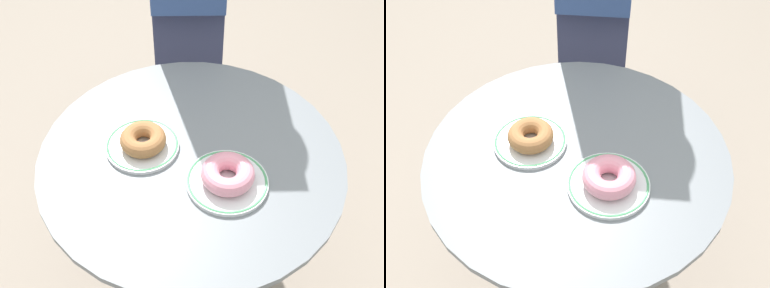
% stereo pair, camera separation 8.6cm
% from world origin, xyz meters
% --- Properties ---
extents(cafe_table, '(0.74, 0.74, 0.75)m').
position_xyz_m(cafe_table, '(0.00, 0.00, 0.54)').
color(cafe_table, slate).
rests_on(cafe_table, ground).
extents(plate_left, '(0.18, 0.18, 0.01)m').
position_xyz_m(plate_left, '(-0.11, -0.04, 0.76)').
color(plate_left, white).
rests_on(plate_left, cafe_table).
extents(plate_right, '(0.19, 0.19, 0.01)m').
position_xyz_m(plate_right, '(0.11, -0.04, 0.76)').
color(plate_right, white).
rests_on(plate_right, cafe_table).
extents(donut_cinnamon, '(0.15, 0.15, 0.04)m').
position_xyz_m(donut_cinnamon, '(-0.11, -0.04, 0.79)').
color(donut_cinnamon, '#A36B3D').
rests_on(donut_cinnamon, plate_left).
extents(donut_pink_frosted, '(0.16, 0.16, 0.04)m').
position_xyz_m(donut_pink_frosted, '(0.11, -0.04, 0.79)').
color(donut_pink_frosted, pink).
rests_on(donut_pink_frosted, plate_right).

